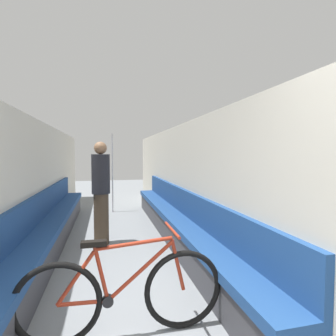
{
  "coord_description": "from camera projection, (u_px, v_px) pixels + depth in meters",
  "views": [
    {
      "loc": [
        -0.16,
        -0.53,
        1.52
      ],
      "look_at": [
        0.45,
        2.02,
        1.38
      ],
      "focal_mm": 28.0,
      "sensor_mm": 36.0,
      "label": 1
    }
  ],
  "objects": [
    {
      "name": "wall_left",
      "position": [
        31.0,
        186.0,
        3.97
      ],
      "size": [
        0.1,
        10.8,
        2.07
      ],
      "primitive_type": "cube",
      "color": "beige",
      "rests_on": "ground"
    },
    {
      "name": "wall_right",
      "position": [
        189.0,
        182.0,
        4.55
      ],
      "size": [
        0.1,
        10.8,
        2.07
      ],
      "primitive_type": "cube",
      "color": "beige",
      "rests_on": "ground"
    },
    {
      "name": "bench_seat_row_left",
      "position": [
        49.0,
        232.0,
        4.06
      ],
      "size": [
        0.4,
        6.08,
        0.91
      ],
      "color": "#3D3D42",
      "rests_on": "ground"
    },
    {
      "name": "bench_seat_row_right",
      "position": [
        176.0,
        224.0,
        4.54
      ],
      "size": [
        0.4,
        6.08,
        0.91
      ],
      "color": "#3D3D42",
      "rests_on": "ground"
    },
    {
      "name": "bicycle",
      "position": [
        123.0,
        294.0,
        2.15
      ],
      "size": [
        1.71,
        0.46,
        0.89
      ],
      "rotation": [
        0.0,
        0.0,
        0.26
      ],
      "color": "black",
      "rests_on": "ground"
    },
    {
      "name": "grab_pole_near",
      "position": [
        112.0,
        174.0,
        6.85
      ],
      "size": [
        0.08,
        0.08,
        2.05
      ],
      "color": "gray",
      "rests_on": "ground"
    },
    {
      "name": "passenger_standing",
      "position": [
        101.0,
        191.0,
        4.38
      ],
      "size": [
        0.3,
        0.3,
        1.73
      ],
      "rotation": [
        0.0,
        0.0,
        1.71
      ],
      "color": "#473828",
      "rests_on": "ground"
    }
  ]
}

